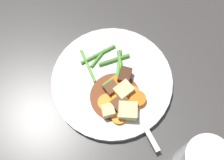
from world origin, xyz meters
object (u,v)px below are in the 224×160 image
potato_chunk_1 (108,111)px  carrot_slice_2 (138,99)px  carrot_slice_0 (117,82)px  meat_chunk_2 (121,104)px  dinner_plate (112,81)px  carrot_slice_1 (133,92)px  carrot_slice_3 (120,98)px  meat_chunk_1 (111,89)px  carrot_slice_5 (106,103)px  potato_chunk_2 (128,111)px  carrot_slice_6 (121,116)px  fork (135,109)px  potato_chunk_0 (124,91)px  carrot_slice_4 (129,100)px  meat_chunk_0 (125,78)px

potato_chunk_1 → carrot_slice_2: bearing=104.5°
carrot_slice_0 → carrot_slice_2: (0.04, 0.03, 0.00)m
carrot_slice_0 → meat_chunk_2: meat_chunk_2 is taller
dinner_plate → carrot_slice_1: (0.04, 0.04, 0.01)m
carrot_slice_1 → carrot_slice_3: 0.03m
dinner_plate → meat_chunk_2: (0.06, 0.01, 0.02)m
meat_chunk_1 → carrot_slice_2: bearing=58.8°
carrot_slice_5 → potato_chunk_2: potato_chunk_2 is taller
dinner_plate → carrot_slice_6: carrot_slice_6 is taller
fork → meat_chunk_1: bearing=-139.3°
potato_chunk_0 → potato_chunk_2: same height
carrot_slice_4 → potato_chunk_1: (0.02, -0.05, 0.01)m
dinner_plate → carrot_slice_5: bearing=-21.7°
carrot_slice_0 → carrot_slice_6: bearing=-3.5°
meat_chunk_0 → fork: bearing=7.4°
meat_chunk_0 → carrot_slice_3: bearing=-24.6°
carrot_slice_1 → carrot_slice_3: size_ratio=0.75×
potato_chunk_0 → meat_chunk_1: (-0.01, -0.02, -0.00)m
meat_chunk_1 → fork: (0.05, 0.04, -0.01)m
meat_chunk_1 → potato_chunk_0: bearing=67.0°
potato_chunk_0 → meat_chunk_2: size_ratio=1.09×
carrot_slice_2 → potato_chunk_1: 0.06m
carrot_slice_1 → meat_chunk_1: (-0.01, -0.04, 0.01)m
carrot_slice_1 → carrot_slice_2: size_ratio=0.74×
fork → potato_chunk_0: bearing=-155.3°
fork → dinner_plate: bearing=-153.2°
carrot_slice_3 → meat_chunk_1: size_ratio=1.25×
dinner_plate → carrot_slice_5: carrot_slice_5 is taller
potato_chunk_0 → fork: size_ratio=0.20×
carrot_slice_2 → potato_chunk_0: 0.03m
carrot_slice_0 → carrot_slice_6: 0.07m
carrot_slice_3 → fork: carrot_slice_3 is taller
carrot_slice_0 → carrot_slice_1: 0.04m
potato_chunk_0 → dinner_plate: bearing=-150.9°
carrot_slice_5 → fork: bearing=69.0°
dinner_plate → potato_chunk_1: (0.07, -0.02, 0.02)m
carrot_slice_0 → meat_chunk_2: bearing=-2.3°
potato_chunk_0 → meat_chunk_2: (0.03, -0.01, -0.00)m
potato_chunk_0 → meat_chunk_0: bearing=163.1°
meat_chunk_1 → dinner_plate: bearing=167.0°
meat_chunk_1 → fork: 0.06m
carrot_slice_4 → carrot_slice_2: bearing=88.0°
carrot_slice_0 → carrot_slice_1: (0.03, 0.03, 0.00)m
potato_chunk_1 → meat_chunk_0: bearing=144.4°
meat_chunk_0 → carrot_slice_5: bearing=-46.1°
potato_chunk_0 → potato_chunk_1: (0.04, -0.04, -0.00)m
carrot_slice_1 → fork: 0.03m
carrot_slice_0 → meat_chunk_0: meat_chunk_0 is taller
carrot_slice_5 → meat_chunk_2: 0.03m
carrot_slice_4 → potato_chunk_2: bearing=-18.4°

